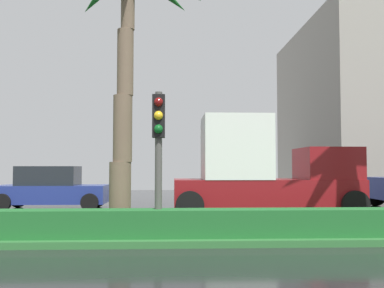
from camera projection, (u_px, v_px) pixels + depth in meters
The scene contains 4 objects.
palm_tree_centre_left at pixel (127, 3), 11.25m from camera, with size 4.05×3.97×7.18m.
traffic_signal_median_right at pixel (159, 136), 9.97m from camera, with size 0.28×0.43×3.22m.
car_in_traffic_second at pixel (51, 189), 17.90m from camera, with size 4.30×2.02×1.72m.
box_truck_lead at pixel (263, 171), 15.67m from camera, with size 6.40×2.64×3.46m.
Camera 1 is at (5.29, -3.28, 1.67)m, focal length 41.79 mm.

